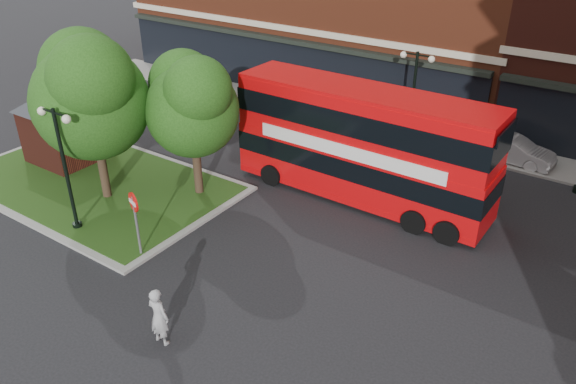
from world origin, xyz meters
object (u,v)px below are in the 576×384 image
Objects in this scene: car_silver at (326,118)px; car_white at (513,150)px; bus at (362,138)px; woman at (159,316)px.

car_silver is 0.96× the size of car_white.
bus reaches higher than car_silver.
woman reaches higher than car_silver.
car_silver is at bearing 103.29° from car_white.
car_white reaches higher than car_silver.
car_silver is 9.71m from car_white.
woman is 17.41m from car_silver.
car_white is (5.07, 18.31, -0.32)m from woman.
woman is at bearing -92.35° from bus.
woman is 0.49× the size of car_white.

